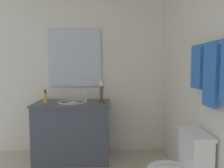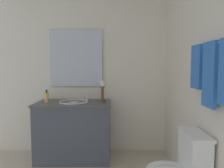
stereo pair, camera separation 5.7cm
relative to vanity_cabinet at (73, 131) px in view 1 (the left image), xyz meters
The scene contains 10 objects.
wall_back 1.94m from the vanity_cabinet, 51.66° to the left, with size 2.84×0.04×2.45m, color silver.
wall_left 0.88m from the vanity_cabinet, behind, with size 0.04×2.85×2.45m, color silver.
vanity_cabinet is the anchor object (origin of this frame).
sink_basin 0.37m from the vanity_cabinet, 90.00° to the left, with size 0.40×0.40×0.24m.
mirror 1.07m from the vanity_cabinet, behind, with size 0.02×0.79×0.85m, color silver.
candle_holder_tall 0.70m from the vanity_cabinet, 93.01° to the left, with size 0.09×0.09×0.30m.
soap_bottle 0.61m from the vanity_cabinet, 83.87° to the right, with size 0.06×0.06×0.18m.
towel_bar 2.13m from the vanity_cabinet, 45.92° to the left, with size 0.02×0.02×0.78m, color silver.
towel_near_vanity 1.89m from the vanity_cabinet, 51.98° to the left, with size 0.20×0.03×0.39m, color blue.
towel_center 2.01m from the vanity_cabinet, 45.53° to the left, with size 0.20×0.03×0.51m, color blue.
Camera 1 is at (1.83, 0.53, 1.32)m, focal length 33.80 mm.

